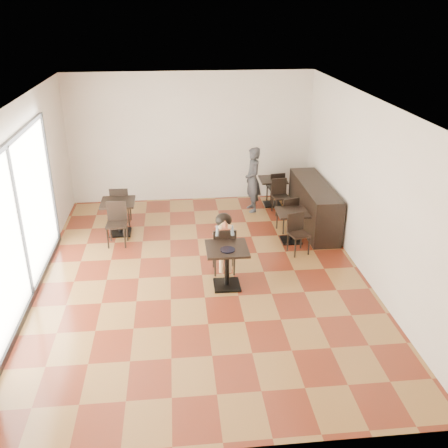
{
  "coord_description": "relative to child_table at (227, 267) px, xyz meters",
  "views": [
    {
      "loc": [
        -0.42,
        -8.13,
        4.67
      ],
      "look_at": [
        0.42,
        0.06,
        1.0
      ],
      "focal_mm": 40.0,
      "sensor_mm": 36.0,
      "label": 1
    }
  ],
  "objects": [
    {
      "name": "wall_left",
      "position": [
        -3.42,
        0.44,
        1.21
      ],
      "size": [
        0.01,
        8.0,
        3.2
      ],
      "primitive_type": "cube",
      "color": "silver",
      "rests_on": "floor"
    },
    {
      "name": "pizza_slice",
      "position": [
        0.0,
        0.36,
        0.63
      ],
      "size": [
        0.27,
        0.21,
        0.06
      ],
      "primitive_type": null,
      "color": "tan",
      "rests_on": "child"
    },
    {
      "name": "plate",
      "position": [
        0.0,
        -0.1,
        0.39
      ],
      "size": [
        0.26,
        0.26,
        0.02
      ],
      "primitive_type": "cylinder",
      "color": "black",
      "rests_on": "child_table"
    },
    {
      "name": "child",
      "position": [
        0.0,
        0.55,
        0.2
      ],
      "size": [
        0.42,
        0.59,
        1.17
      ],
      "primitive_type": null,
      "color": "slate",
      "rests_on": "child_chair"
    },
    {
      "name": "chair_mid_b",
      "position": [
        1.58,
        1.15,
        0.02
      ],
      "size": [
        0.45,
        0.45,
        0.82
      ],
      "primitive_type": null,
      "rotation": [
        0.0,
        0.0,
        0.27
      ],
      "color": "black",
      "rests_on": "floor"
    },
    {
      "name": "child_table",
      "position": [
        0.0,
        0.0,
        0.0
      ],
      "size": [
        0.73,
        0.73,
        0.77
      ],
      "primitive_type": null,
      "color": "black",
      "rests_on": "floor"
    },
    {
      "name": "cafe_table_back",
      "position": [
        1.56,
        3.79,
        -0.04
      ],
      "size": [
        0.73,
        0.73,
        0.69
      ],
      "primitive_type": null,
      "rotation": [
        0.0,
        0.0,
        0.13
      ],
      "color": "black",
      "rests_on": "floor"
    },
    {
      "name": "chair_back_a",
      "position": [
        1.65,
        3.94,
        0.03
      ],
      "size": [
        0.42,
        0.42,
        0.82
      ],
      "primitive_type": null,
      "rotation": [
        0.0,
        0.0,
        3.27
      ],
      "color": "black",
      "rests_on": "floor"
    },
    {
      "name": "cafe_table_left",
      "position": [
        -2.1,
        2.46,
        -0.01
      ],
      "size": [
        0.75,
        0.75,
        0.76
      ],
      "primitive_type": null,
      "rotation": [
        0.0,
        0.0,
        -0.05
      ],
      "color": "black",
      "rests_on": "floor"
    },
    {
      "name": "floor",
      "position": [
        -0.42,
        0.44,
        -0.39
      ],
      "size": [
        6.0,
        8.0,
        0.01
      ],
      "primitive_type": "cube",
      "color": "olive",
      "rests_on": "ground"
    },
    {
      "name": "chair_left_b",
      "position": [
        -2.1,
        1.91,
        0.07
      ],
      "size": [
        0.43,
        0.43,
        0.91
      ],
      "primitive_type": null,
      "rotation": [
        0.0,
        0.0,
        -0.05
      ],
      "color": "black",
      "rests_on": "floor"
    },
    {
      "name": "child_chair",
      "position": [
        0.0,
        0.55,
        0.08
      ],
      "size": [
        0.42,
        0.42,
        0.93
      ],
      "primitive_type": null,
      "rotation": [
        0.0,
        0.0,
        3.14
      ],
      "color": "black",
      "rests_on": "floor"
    },
    {
      "name": "chair_left_a",
      "position": [
        -2.1,
        3.01,
        0.07
      ],
      "size": [
        0.43,
        0.43,
        0.91
      ],
      "primitive_type": null,
      "rotation": [
        0.0,
        0.0,
        3.09
      ],
      "color": "black",
      "rests_on": "floor"
    },
    {
      "name": "cafe_table_mid",
      "position": [
        1.56,
        1.7,
        -0.05
      ],
      "size": [
        0.79,
        0.79,
        0.68
      ],
      "primitive_type": null,
      "rotation": [
        0.0,
        0.0,
        0.27
      ],
      "color": "black",
      "rests_on": "floor"
    },
    {
      "name": "wall_front",
      "position": [
        -0.42,
        -3.56,
        1.21
      ],
      "size": [
        6.0,
        0.01,
        3.2
      ],
      "primitive_type": "cube",
      "color": "silver",
      "rests_on": "floor"
    },
    {
      "name": "service_counter",
      "position": [
        2.23,
        2.44,
        0.11
      ],
      "size": [
        0.6,
        2.4,
        1.0
      ],
      "primitive_type": "cube",
      "color": "black",
      "rests_on": "floor"
    },
    {
      "name": "chair_back_b",
      "position": [
        1.65,
        3.24,
        0.03
      ],
      "size": [
        0.42,
        0.42,
        0.82
      ],
      "primitive_type": null,
      "rotation": [
        0.0,
        0.0,
        0.13
      ],
      "color": "black",
      "rests_on": "floor"
    },
    {
      "name": "wall_right",
      "position": [
        2.58,
        0.44,
        1.21
      ],
      "size": [
        0.01,
        8.0,
        3.2
      ],
      "primitive_type": "cube",
      "color": "silver",
      "rests_on": "floor"
    },
    {
      "name": "ceiling",
      "position": [
        -0.42,
        0.44,
        2.81
      ],
      "size": [
        6.0,
        8.0,
        0.01
      ],
      "primitive_type": "cube",
      "color": "white",
      "rests_on": "floor"
    },
    {
      "name": "storefront_window",
      "position": [
        -3.39,
        -0.06,
        1.01
      ],
      "size": [
        0.04,
        4.5,
        2.6
      ],
      "primitive_type": "cube",
      "color": "white",
      "rests_on": "floor"
    },
    {
      "name": "wall_back",
      "position": [
        -0.42,
        4.44,
        1.21
      ],
      "size": [
        6.0,
        0.01,
        3.2
      ],
      "primitive_type": "cube",
      "color": "silver",
      "rests_on": "floor"
    },
    {
      "name": "chair_mid_a",
      "position": [
        1.58,
        2.25,
        0.02
      ],
      "size": [
        0.45,
        0.45,
        0.82
      ],
      "primitive_type": null,
      "rotation": [
        0.0,
        0.0,
        3.41
      ],
      "color": "black",
      "rests_on": "floor"
    },
    {
      "name": "adult_patron",
      "position": [
        1.0,
        3.49,
        0.4
      ],
      "size": [
        0.45,
        0.62,
        1.57
      ],
      "primitive_type": "imported",
      "rotation": [
        0.0,
        0.0,
        -1.44
      ],
      "color": "#38373C",
      "rests_on": "floor"
    }
  ]
}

